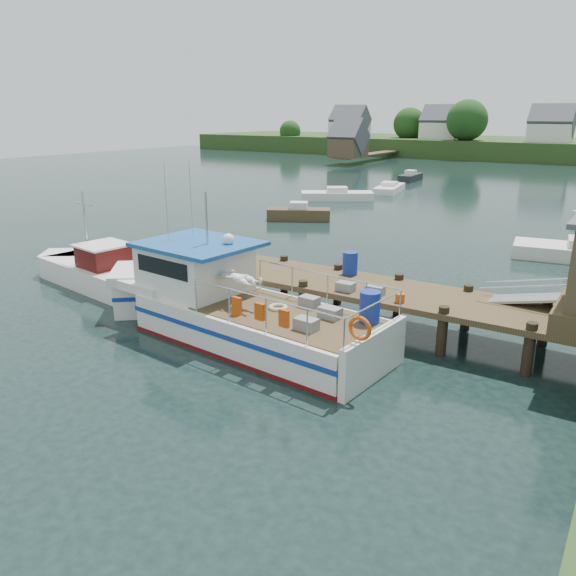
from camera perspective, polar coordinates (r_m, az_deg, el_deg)
The scene contains 8 objects.
ground_plane at distance 20.87m, azimuth 4.55°, elevation -2.82°, with size 160.00×160.00×0.00m, color black.
dock at distance 18.19m, azimuth 23.06°, elevation 0.17°, with size 16.60×3.00×4.78m.
lobster_boat at distance 18.90m, azimuth -6.25°, elevation -1.75°, with size 11.77×4.34×5.66m.
work_boat at distance 25.80m, azimuth -19.00°, elevation 1.73°, with size 7.71×3.27×4.03m.
moored_rowboat at distance 39.35m, azimuth 1.11°, elevation 7.59°, with size 4.52×3.36×1.26m.
moored_a at distance 48.66m, azimuth 5.00°, elevation 9.37°, with size 6.21×4.99×1.12m.
moored_d at distance 54.42m, azimuth 10.26°, elevation 9.95°, with size 2.87×5.81×0.94m.
moored_e at distance 63.62m, azimuth 12.33°, elevation 10.96°, with size 1.59×4.29×1.17m.
Camera 1 is at (9.21, -17.28, 7.21)m, focal length 35.00 mm.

